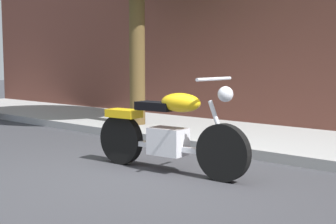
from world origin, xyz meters
name	(u,v)px	position (x,y,z in m)	size (l,w,h in m)	color
ground_plane	(153,177)	(0.00, 0.00, 0.00)	(60.00, 60.00, 0.00)	#38383D
sidewalk	(275,141)	(0.00, 2.78, 0.07)	(21.14, 2.40, 0.14)	#9B9B9B
motorcycle	(168,133)	(-0.05, 0.31, 0.47)	(2.12, 0.70, 1.13)	black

